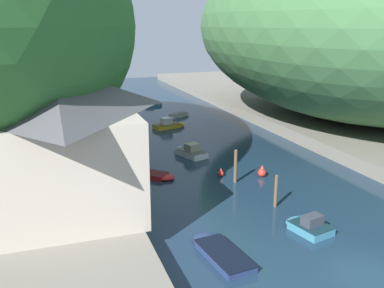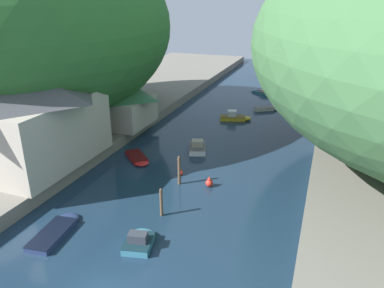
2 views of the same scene
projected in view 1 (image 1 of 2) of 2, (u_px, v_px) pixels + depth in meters
name	position (u px, v px, depth m)	size (l,w,h in m)	color
water_surface	(193.00, 141.00, 51.64)	(130.00, 130.00, 0.00)	#192D42
right_bank	(346.00, 122.00, 58.47)	(22.00, 120.00, 1.37)	slate
hillside_right	(363.00, 27.00, 55.28)	(40.00, 56.00, 23.90)	#3D6B3D
waterfront_building	(59.00, 135.00, 29.50)	(10.35, 14.24, 9.57)	#B2A899
boathouse_shed	(72.00, 124.00, 43.25)	(8.44, 8.02, 4.97)	#B2A899
boat_yellow_tender	(307.00, 225.00, 29.27)	(2.59, 3.52, 1.27)	teal
boat_cabin_cruiser	(153.00, 175.00, 39.57)	(4.39, 4.33, 0.42)	red
boat_small_dinghy	(147.00, 104.00, 74.33)	(5.18, 4.17, 0.85)	teal
boat_white_cruiser	(189.00, 151.00, 46.04)	(3.16, 4.64, 1.42)	white
boat_far_right_bank	(170.00, 125.00, 58.28)	(4.94, 2.90, 1.47)	gold
boat_red_skiff	(219.00, 251.00, 26.31)	(2.52, 5.69, 0.46)	navy
boat_open_rowboat	(180.00, 115.00, 65.51)	(4.00, 3.11, 0.57)	silver
mooring_post_second	(276.00, 191.00, 32.84)	(0.27, 0.27, 2.62)	brown
mooring_post_middle	(236.00, 166.00, 37.88)	(0.30, 0.30, 3.07)	brown
channel_buoy_near	(262.00, 172.00, 39.61)	(0.75, 0.75, 1.13)	red
channel_buoy_far	(221.00, 173.00, 39.70)	(0.54, 0.54, 0.81)	red
person_on_quay	(87.00, 170.00, 34.35)	(0.22, 0.38, 1.69)	#282D3D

